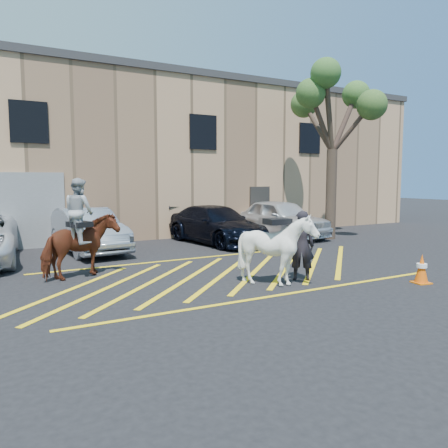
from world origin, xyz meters
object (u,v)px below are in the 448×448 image
car_blue_suv (216,225)px  traffic_cone (422,269)px  saddled_white (277,249)px  mounted_bay (80,238)px  car_silver_sedan (87,230)px  car_white_suv (281,218)px  tree (333,104)px  handler (301,246)px

car_blue_suv → traffic_cone: size_ratio=7.01×
saddled_white → mounted_bay: bearing=141.7°
car_silver_sedan → saddled_white: bearing=-73.1°
car_white_suv → saddled_white: 8.95m
car_blue_suv → mounted_bay: size_ratio=1.98×
car_silver_sedan → saddled_white: 7.75m
car_white_suv → saddled_white: bearing=-131.1°
traffic_cone → tree: size_ratio=0.10×
car_silver_sedan → car_white_suv: (8.34, -0.04, 0.07)m
tree → handler: bearing=-137.7°
car_blue_suv → saddled_white: bearing=-113.5°
handler → saddled_white: 0.87m
car_silver_sedan → traffic_cone: bearing=-60.2°
car_white_suv → traffic_cone: size_ratio=6.72×
car_white_suv → mounted_bay: (-9.37, -4.00, 0.21)m
car_blue_suv → saddled_white: (-2.02, -6.87, 0.13)m
mounted_bay → tree: 12.06m
handler → tree: bearing=-98.9°
mounted_bay → traffic_cone: mounted_bay is taller
car_white_suv → mounted_bay: bearing=-160.8°
mounted_bay → traffic_cone: (7.19, -4.70, -0.68)m
mounted_bay → saddled_white: size_ratio=1.48×
car_blue_suv → tree: bearing=-21.5°
handler → mounted_bay: bearing=7.1°
car_silver_sedan → tree: bearing=-14.4°
car_silver_sedan → car_blue_suv: (4.96, -0.31, -0.03)m
car_white_suv → tree: size_ratio=0.67×
car_blue_suv → traffic_cone: 8.53m
mounted_bay → tree: bearing=12.9°
car_silver_sedan → mounted_bay: size_ratio=1.81×
saddled_white → car_blue_suv: bearing=73.6°
handler → mounted_bay: (-4.82, 2.99, 0.16)m
car_white_suv → saddled_white: (-5.40, -7.13, 0.04)m
saddled_white → tree: (6.89, 5.62, 4.82)m
mounted_bay → car_blue_suv: bearing=32.0°
mounted_bay → saddled_white: (3.96, -3.13, -0.17)m
car_white_suv → saddled_white: size_ratio=2.82×
car_silver_sedan → tree: tree is taller
handler → tree: (6.03, 5.48, 4.81)m
car_silver_sedan → car_blue_suv: 4.97m
handler → tree: tree is taller
handler → car_white_suv: bearing=-84.1°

